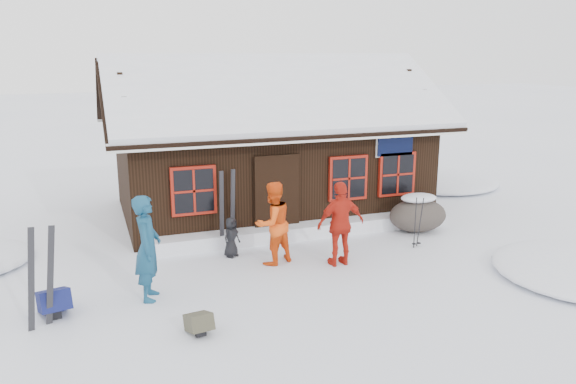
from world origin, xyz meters
The scene contains 14 objects.
ground centered at (0.00, 0.00, 0.00)m, with size 120.00×120.00×0.00m, color white.
mountain_hut centered at (1.50, 4.98, 1.58)m, with size 8.90×6.09×4.42m.
snow_drift centered at (1.50, 2.25, 0.17)m, with size 7.60×0.60×0.35m, color white.
snow_mounds centered at (1.65, 1.86, 0.00)m, with size 20.60×13.20×0.48m.
skier_teal centered at (-2.43, -0.11, 0.98)m, with size 0.71×0.47×1.96m, color navy.
skier_orange_left centered at (0.27, 0.82, 0.89)m, with size 0.87×0.68×1.79m, color #EE4E10.
skier_orange_right centered at (1.58, 0.25, 0.91)m, with size 1.06×0.44×1.82m, color red.
skier_crouched centered at (-0.47, 1.52, 0.45)m, with size 0.44×0.29×0.90m, color black.
boulder centered at (4.42, 1.71, 0.44)m, with size 1.50×1.12×0.87m.
ski_pair_left centered at (-4.19, -0.62, 0.83)m, with size 0.56×0.21×1.77m.
ski_pair_right centered at (-0.40, 2.13, 0.89)m, with size 0.44×0.21×1.89m.
ski_poles centered at (3.75, 0.68, 0.57)m, with size 0.22×0.11×1.22m.
backpack_blue centered at (-4.06, -0.23, 0.18)m, with size 0.49×0.65×0.36m, color #12174E.
backpack_olive centered at (-1.85, -1.75, 0.13)m, with size 0.37×0.49×0.27m, color #413E2E.
Camera 1 is at (-3.31, -9.98, 4.39)m, focal length 35.00 mm.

